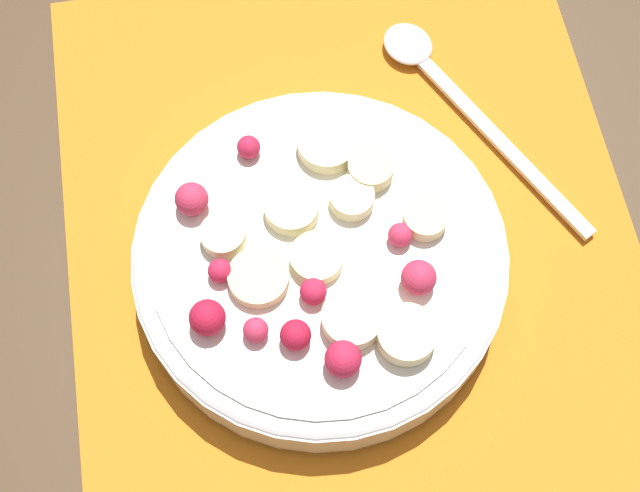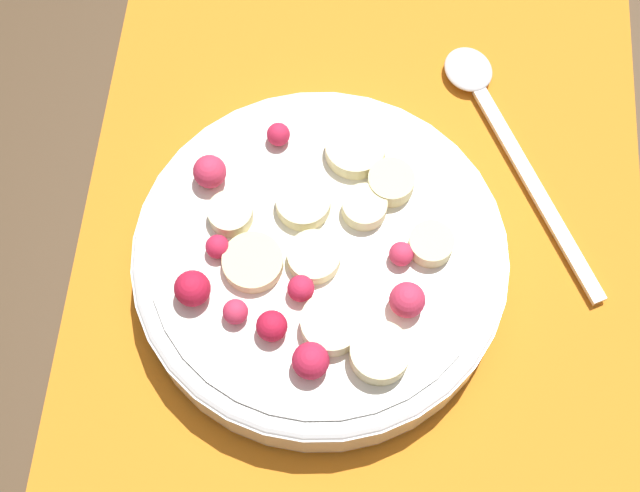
% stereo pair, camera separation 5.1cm
% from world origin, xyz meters
% --- Properties ---
extents(ground_plane, '(3.00, 3.00, 0.00)m').
position_xyz_m(ground_plane, '(0.00, 0.00, 0.00)').
color(ground_plane, '#4C3823').
extents(placemat, '(0.42, 0.35, 0.01)m').
position_xyz_m(placemat, '(0.00, 0.00, 0.00)').
color(placemat, orange).
rests_on(placemat, ground_plane).
extents(fruit_bowl, '(0.22, 0.22, 0.05)m').
position_xyz_m(fruit_bowl, '(0.03, -0.02, 0.03)').
color(fruit_bowl, white).
rests_on(fruit_bowl, placemat).
extents(spoon, '(0.18, 0.11, 0.01)m').
position_xyz_m(spoon, '(-0.09, 0.08, 0.01)').
color(spoon, silver).
rests_on(spoon, placemat).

